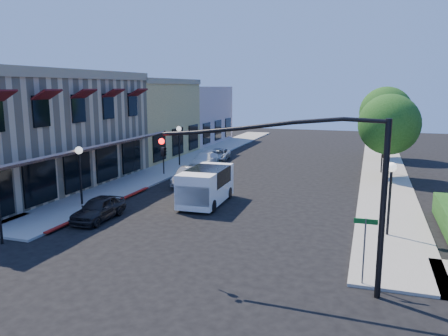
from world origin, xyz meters
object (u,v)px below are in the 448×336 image
(lamppost_left_near, at_px, (79,161))
(lamppost_right_near, at_px, (391,180))
(street_tree_b, at_px, (386,112))
(lamppost_left_far, at_px, (179,136))
(parked_car_a, at_px, (99,208))
(parked_car_c, at_px, (205,160))
(parked_car_b, at_px, (188,176))
(street_tree_a, at_px, (389,124))
(street_name_sign, at_px, (365,241))
(signal_mast_arm, at_px, (317,174))
(parked_car_d, at_px, (219,155))
(white_van, at_px, (206,184))
(lamppost_right_far, at_px, (383,141))

(lamppost_left_near, bearing_deg, lamppost_right_near, 0.00)
(street_tree_b, relative_size, lamppost_left_far, 1.97)
(parked_car_a, relative_size, parked_car_c, 0.83)
(parked_car_b, distance_m, parked_car_c, 7.10)
(street_tree_b, bearing_deg, lamppost_left_near, -125.79)
(lamppost_right_near, distance_m, parked_car_a, 14.75)
(street_tree_a, xyz_separation_m, street_name_sign, (-1.30, -19.80, -2.50))
(street_tree_a, relative_size, street_tree_b, 0.92)
(signal_mast_arm, bearing_deg, parked_car_d, 116.20)
(lamppost_left_far, height_order, parked_car_b, lamppost_left_far)
(white_van, bearing_deg, lamppost_left_near, -157.53)
(white_van, xyz_separation_m, parked_car_d, (-4.49, 15.19, -0.67))
(lamppost_left_near, height_order, parked_car_d, lamppost_left_near)
(white_van, bearing_deg, street_tree_a, 46.80)
(street_tree_b, xyz_separation_m, lamppost_left_far, (-17.30, -10.00, -1.81))
(street_tree_a, bearing_deg, lamppost_left_far, 180.00)
(street_tree_b, relative_size, parked_car_a, 1.92)
(signal_mast_arm, relative_size, lamppost_left_far, 2.24)
(lamppost_left_near, distance_m, parked_car_d, 18.28)
(parked_car_a, distance_m, parked_car_d, 20.00)
(lamppost_right_far, bearing_deg, parked_car_b, -146.89)
(lamppost_right_far, xyz_separation_m, white_van, (-10.21, -13.19, -1.50))
(street_tree_a, relative_size, lamppost_left_near, 1.82)
(street_tree_b, distance_m, signal_mast_arm, 30.65)
(lamppost_left_far, height_order, lamppost_right_near, same)
(signal_mast_arm, distance_m, parked_car_d, 27.54)
(street_tree_b, bearing_deg, lamppost_left_far, -149.97)
(street_tree_b, relative_size, signal_mast_arm, 0.88)
(street_name_sign, distance_m, parked_car_b, 18.02)
(parked_car_d, bearing_deg, white_van, -81.34)
(lamppost_right_near, xyz_separation_m, parked_car_b, (-13.30, 7.33, -2.11))
(street_tree_a, distance_m, parked_car_a, 22.06)
(parked_car_b, xyz_separation_m, parked_car_c, (-1.40, 6.96, 0.01))
(street_name_sign, distance_m, parked_car_d, 27.48)
(street_name_sign, relative_size, lamppost_left_near, 0.70)
(street_tree_b, xyz_separation_m, parked_car_b, (-13.60, -16.67, -3.92))
(parked_car_c, distance_m, parked_car_d, 3.71)
(lamppost_left_far, distance_m, parked_car_b, 7.92)
(lamppost_left_near, distance_m, parked_car_b, 8.47)
(lamppost_left_near, bearing_deg, street_name_sign, -19.93)
(lamppost_right_far, relative_size, parked_car_d, 0.88)
(white_van, bearing_deg, street_name_sign, -43.06)
(street_tree_b, height_order, lamppost_right_far, street_tree_b)
(parked_car_a, height_order, parked_car_c, parked_car_c)
(street_name_sign, bearing_deg, lamppost_right_far, 87.37)
(lamppost_right_near, distance_m, lamppost_right_far, 16.00)
(lamppost_left_far, xyz_separation_m, parked_car_d, (2.30, 4.00, -2.17))
(signal_mast_arm, distance_m, lamppost_left_far, 25.07)
(parked_car_c, bearing_deg, white_van, -73.75)
(street_tree_a, height_order, lamppost_left_far, street_tree_a)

